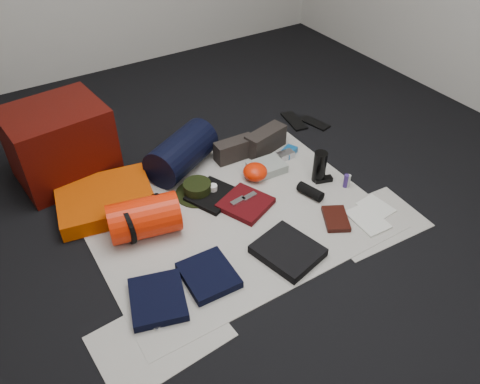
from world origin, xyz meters
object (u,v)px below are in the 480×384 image
compact_camera (285,155)px  paperback_book (336,219)px  stuff_sack (144,218)px  red_cabinet (60,143)px  navy_duffel (182,152)px  sleeping_pad (106,200)px  water_bottle (320,167)px

compact_camera → paperback_book: compact_camera is taller
stuff_sack → paperback_book: size_ratio=1.87×
red_cabinet → navy_duffel: (0.65, -0.34, -0.11)m
red_cabinet → navy_duffel: size_ratio=1.18×
compact_camera → sleeping_pad: bearing=173.1°
navy_duffel → compact_camera: 0.70m
navy_duffel → paperback_book: 1.06m
sleeping_pad → paperback_book: bearing=-37.2°
sleeping_pad → water_bottle: water_bottle is taller
red_cabinet → sleeping_pad: bearing=-83.2°
compact_camera → paperback_book: bearing=-99.7°
red_cabinet → paperback_book: 1.73m
water_bottle → navy_duffel: bearing=140.1°
water_bottle → paperback_book: (-0.15, -0.35, -0.09)m
stuff_sack → compact_camera: (1.08, 0.17, -0.09)m
sleeping_pad → compact_camera: 1.21m
stuff_sack → paperback_book: 1.08m
red_cabinet → compact_camera: 1.44m
navy_duffel → paperback_book: bearing=-88.8°
sleeping_pad → stuff_sack: size_ratio=1.42×
stuff_sack → paperback_book: stuff_sack is taller
red_cabinet → sleeping_pad: 0.49m
stuff_sack → compact_camera: stuff_sack is taller
red_cabinet → paperback_book: (1.17, -1.26, -0.22)m
navy_duffel → stuff_sack: bearing=-164.1°
water_bottle → compact_camera: water_bottle is taller
stuff_sack → water_bottle: 1.12m
stuff_sack → navy_duffel: 0.62m
paperback_book → red_cabinet: bearing=161.9°
navy_duffel → water_bottle: bearing=-68.3°
paperback_book → navy_duffel: bearing=148.5°
stuff_sack → compact_camera: 1.10m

